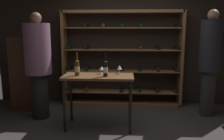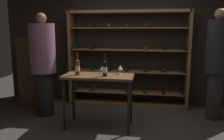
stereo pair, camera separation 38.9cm
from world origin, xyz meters
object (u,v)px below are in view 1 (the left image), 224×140
Objects in this scene: wine_bottle_black_capsule at (77,67)px; wine_glass_stemmed_left at (101,68)px; person_guest_khaki at (38,61)px; wine_bottle_green_slim at (105,68)px; wine_glass_stemmed_right at (119,68)px; display_cabinet at (23,74)px; person_bystander_red_print at (210,58)px; wine_rack at (122,59)px; tasting_table at (98,82)px.

wine_glass_stemmed_left is (0.39, 0.19, -0.04)m from wine_bottle_black_capsule.
person_guest_khaki reaches higher than wine_bottle_green_slim.
wine_bottle_green_slim is 2.56× the size of wine_glass_stemmed_right.
display_cabinet reaches higher than wine_glass_stemmed_right.
person_guest_khaki reaches higher than wine_glass_stemmed_left.
person_bystander_red_print is at bearing -2.22° from display_cabinet.
person_bystander_red_print is at bearing -18.41° from wine_rack.
person_guest_khaki is 1.24m from wine_glass_stemmed_left.
tasting_table is at bearing -92.68° from person_bystander_red_print.
wine_rack is 1.34m from tasting_table.
person_guest_khaki is at bearing -42.51° from display_cabinet.
wine_bottle_green_slim is 1.00× the size of wine_bottle_black_capsule.
tasting_table is 1.26m from person_guest_khaki.
person_bystander_red_print is 2.54m from wine_bottle_black_capsule.
wine_rack reaches higher than display_cabinet.
person_guest_khaki is at bearing 152.00° from wine_bottle_black_capsule.
person_guest_khaki reaches higher than wine_glass_stemmed_right.
tasting_table is 9.00× the size of wine_glass_stemmed_left.
wine_bottle_green_slim reaches higher than wine_glass_stemmed_left.
wine_glass_stemmed_right is at bearing -169.87° from person_guest_khaki.
tasting_table is 0.30m from wine_bottle_green_slim.
wine_bottle_black_capsule is at bearing -153.66° from wine_glass_stemmed_left.
wine_rack is 2.13m from display_cabinet.
wine_bottle_green_slim is (1.30, -0.48, -0.04)m from person_guest_khaki.
tasting_table is (-0.38, -1.27, -0.22)m from wine_rack.
tasting_table is at bearing 140.88° from wine_bottle_green_slim.
person_bystander_red_print reaches higher than wine_glass_stemmed_left.
person_bystander_red_print is 13.77× the size of wine_glass_stemmed_right.
wine_rack is 17.58× the size of wine_glass_stemmed_right.
wine_rack reaches higher than wine_bottle_green_slim.
wine_rack is 6.88× the size of wine_bottle_black_capsule.
person_guest_khaki is 0.78m from display_cabinet.
wine_rack is at bearing 79.66° from wine_bottle_green_slim.
wine_glass_stemmed_left is at bearing -95.64° from person_bystander_red_print.
wine_bottle_green_slim is at bearing 177.61° from person_guest_khaki.
display_cabinet is at bearing 145.77° from wine_bottle_black_capsule.
person_bystander_red_print is (2.07, 0.70, 0.33)m from tasting_table.
person_guest_khaki is at bearing -150.08° from wine_rack.
wine_bottle_green_slim and wine_bottle_black_capsule have the same top height.
wine_rack reaches higher than wine_glass_stemmed_right.
wine_bottle_black_capsule is (-0.48, 0.04, 0.00)m from wine_bottle_green_slim.
person_guest_khaki reaches higher than tasting_table.
person_guest_khaki is (-3.24, -0.33, -0.04)m from person_bystander_red_print.
person_bystander_red_print reaches higher than tasting_table.
wine_rack is at bearing 61.36° from wine_bottle_black_capsule.
wine_rack reaches higher than wine_glass_stemmed_left.
wine_bottle_green_slim reaches higher than tasting_table.
wine_rack is 2.22× the size of tasting_table.
wine_rack is 1.28× the size of person_bystander_red_print.
wine_glass_stemmed_left is at bearing 26.34° from wine_bottle_black_capsule.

